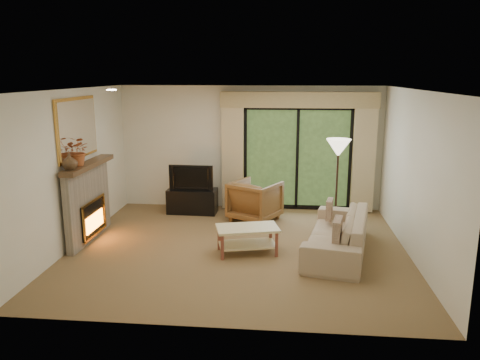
# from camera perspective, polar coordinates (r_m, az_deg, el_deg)

# --- Properties ---
(floor) EXTENTS (5.50, 5.50, 0.00)m
(floor) POSITION_cam_1_polar(r_m,az_deg,el_deg) (7.86, -0.21, -8.34)
(floor) COLOR olive
(floor) RESTS_ON ground
(ceiling) EXTENTS (5.50, 5.50, 0.00)m
(ceiling) POSITION_cam_1_polar(r_m,az_deg,el_deg) (7.33, -0.23, 10.98)
(ceiling) COLOR white
(ceiling) RESTS_ON ground
(wall_back) EXTENTS (5.00, 0.00, 5.00)m
(wall_back) POSITION_cam_1_polar(r_m,az_deg,el_deg) (9.94, 1.23, 3.94)
(wall_back) COLOR white
(wall_back) RESTS_ON ground
(wall_front) EXTENTS (5.00, 0.00, 5.00)m
(wall_front) POSITION_cam_1_polar(r_m,az_deg,el_deg) (5.08, -3.06, -4.80)
(wall_front) COLOR white
(wall_front) RESTS_ON ground
(wall_left) EXTENTS (0.00, 5.00, 5.00)m
(wall_left) POSITION_cam_1_polar(r_m,az_deg,el_deg) (8.22, -19.66, 1.31)
(wall_left) COLOR white
(wall_left) RESTS_ON ground
(wall_right) EXTENTS (0.00, 5.00, 5.00)m
(wall_right) POSITION_cam_1_polar(r_m,az_deg,el_deg) (7.72, 20.55, 0.52)
(wall_right) COLOR white
(wall_right) RESTS_ON ground
(fireplace) EXTENTS (0.24, 1.70, 1.37)m
(fireplace) POSITION_cam_1_polar(r_m,az_deg,el_deg) (8.49, -18.05, -2.50)
(fireplace) COLOR gray
(fireplace) RESTS_ON floor
(mirror) EXTENTS (0.07, 1.45, 1.02)m
(mirror) POSITION_cam_1_polar(r_m,az_deg,el_deg) (8.29, -19.20, 5.99)
(mirror) COLOR gold
(mirror) RESTS_ON wall_left
(sliding_door) EXTENTS (2.26, 0.10, 2.16)m
(sliding_door) POSITION_cam_1_polar(r_m,az_deg,el_deg) (9.90, 6.99, 2.63)
(sliding_door) COLOR black
(sliding_door) RESTS_ON floor
(curtain_left) EXTENTS (0.45, 0.18, 2.35)m
(curtain_left) POSITION_cam_1_polar(r_m,az_deg,el_deg) (9.83, -0.88, 3.25)
(curtain_left) COLOR #C8B384
(curtain_left) RESTS_ON floor
(curtain_right) EXTENTS (0.45, 0.18, 2.35)m
(curtain_right) POSITION_cam_1_polar(r_m,az_deg,el_deg) (9.90, 14.86, 2.89)
(curtain_right) COLOR #C8B384
(curtain_right) RESTS_ON floor
(cornice) EXTENTS (3.20, 0.24, 0.32)m
(cornice) POSITION_cam_1_polar(r_m,az_deg,el_deg) (9.67, 7.20, 9.67)
(cornice) COLOR tan
(cornice) RESTS_ON wall_back
(media_console) EXTENTS (1.02, 0.48, 0.51)m
(media_console) POSITION_cam_1_polar(r_m,az_deg,el_deg) (9.78, -5.81, -2.56)
(media_console) COLOR black
(media_console) RESTS_ON floor
(tv) EXTENTS (0.91, 0.14, 0.52)m
(tv) POSITION_cam_1_polar(r_m,az_deg,el_deg) (9.65, -5.88, 0.39)
(tv) COLOR black
(tv) RESTS_ON media_console
(armchair) EXTENTS (1.16, 1.17, 0.79)m
(armchair) POSITION_cam_1_polar(r_m,az_deg,el_deg) (9.21, 1.85, -2.53)
(armchair) COLOR brown
(armchair) RESTS_ON floor
(sofa) EXTENTS (1.29, 2.35, 0.65)m
(sofa) POSITION_cam_1_polar(r_m,az_deg,el_deg) (7.75, 11.76, -6.36)
(sofa) COLOR tan
(sofa) RESTS_ON floor
(pillow_near) EXTENTS (0.19, 0.43, 0.42)m
(pillow_near) POSITION_cam_1_polar(r_m,az_deg,el_deg) (7.07, 11.78, -6.29)
(pillow_near) COLOR brown
(pillow_near) RESTS_ON sofa
(pillow_far) EXTENTS (0.16, 0.35, 0.34)m
(pillow_far) POSITION_cam_1_polar(r_m,az_deg,el_deg) (8.29, 10.85, -3.50)
(pillow_far) COLOR brown
(pillow_far) RESTS_ON sofa
(coffee_table) EXTENTS (1.08, 0.77, 0.44)m
(coffee_table) POSITION_cam_1_polar(r_m,az_deg,el_deg) (7.59, 0.91, -7.33)
(coffee_table) COLOR beige
(coffee_table) RESTS_ON floor
(floor_lamp) EXTENTS (0.58, 0.58, 1.68)m
(floor_lamp) POSITION_cam_1_polar(r_m,az_deg,el_deg) (8.83, 11.71, -0.50)
(floor_lamp) COLOR #FDEECC
(floor_lamp) RESTS_ON floor
(vase) EXTENTS (0.27, 0.27, 0.26)m
(vase) POSITION_cam_1_polar(r_m,az_deg,el_deg) (7.77, -20.08, 2.14)
(vase) COLOR #4D3621
(vase) RESTS_ON fireplace
(branches) EXTENTS (0.47, 0.42, 0.48)m
(branches) POSITION_cam_1_polar(r_m,az_deg,el_deg) (8.04, -19.17, 3.34)
(branches) COLOR #A35026
(branches) RESTS_ON fireplace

